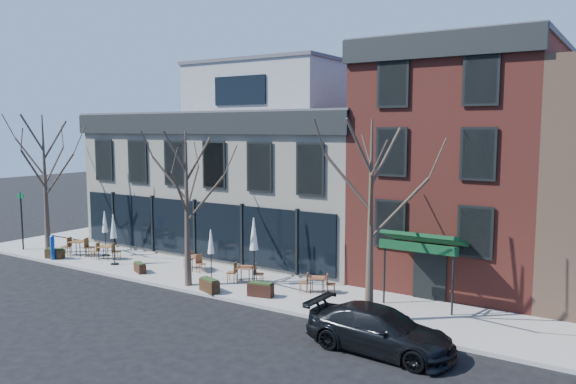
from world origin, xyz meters
The scene contains 24 objects.
ground centered at (0.00, 0.00, 0.00)m, with size 120.00×120.00×0.00m, color black.
sidewalk_front centered at (3.25, -2.15, 0.07)m, with size 33.50×4.70×0.15m, color gray.
sidewalk_side centered at (-11.25, 6.00, 0.07)m, with size 4.50×12.00×0.15m, color gray.
corner_building centered at (0.07, 5.07, 4.72)m, with size 18.39×10.39×11.10m.
red_brick_building centered at (13.00, 4.98, 5.64)m, with size 8.20×11.78×11.18m.
tree_corner centered at (-8.49, -3.20, 4.25)m, with size 3.93×3.98×7.92m.
tree_mid centered at (3.01, -3.90, 3.79)m, with size 3.50×3.55×7.04m.
tree_right centered at (12.01, -3.90, 4.02)m, with size 3.72×3.77×7.48m.
sign_pole centered at (-10.50, -3.50, 2.07)m, with size 0.50×0.10×3.40m.
parked_sedan centered at (13.33, -5.98, 0.73)m, with size 2.04×5.02×1.46m, color black.
call_box centered at (-6.69, -4.16, 0.90)m, with size 0.29×0.28×1.41m.
cafe_set_0 centered at (-6.34, -2.80, 0.68)m, with size 1.98×1.17×1.03m.
cafe_set_1 centered at (-4.33, -2.54, 0.61)m, with size 1.73×1.05×0.90m.
cafe_set_3 centered at (1.37, -1.69, 0.61)m, with size 1.73×0.92×0.89m.
cafe_set_4 centered at (4.97, -2.19, 0.63)m, with size 1.80×1.01×0.93m.
cafe_set_5 centered at (8.58, -1.77, 0.59)m, with size 1.64×0.96×0.85m.
umbrella_0 centered at (-5.01, -1.97, 1.95)m, with size 0.41×0.41×2.56m.
umbrella_1 centered at (-2.99, -3.07, 2.05)m, with size 0.43×0.43×2.69m.
umbrella_3 centered at (3.36, -2.71, 1.88)m, with size 0.39×0.39×2.45m.
umbrella_4 centered at (5.53, -2.26, 2.35)m, with size 0.50×0.50×3.12m.
planter_0 centered at (-6.88, -3.91, 0.43)m, with size 1.10×0.71×0.57m.
planter_1 centered at (-0.60, -3.50, 0.40)m, with size 0.95×0.69×0.50m.
planter_2 centered at (4.52, -4.20, 0.45)m, with size 1.15×0.74×0.60m.
planter_3 centered at (6.80, -3.53, 0.45)m, with size 1.16×0.66×0.61m.
Camera 1 is at (20.36, -22.53, 7.29)m, focal length 35.00 mm.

